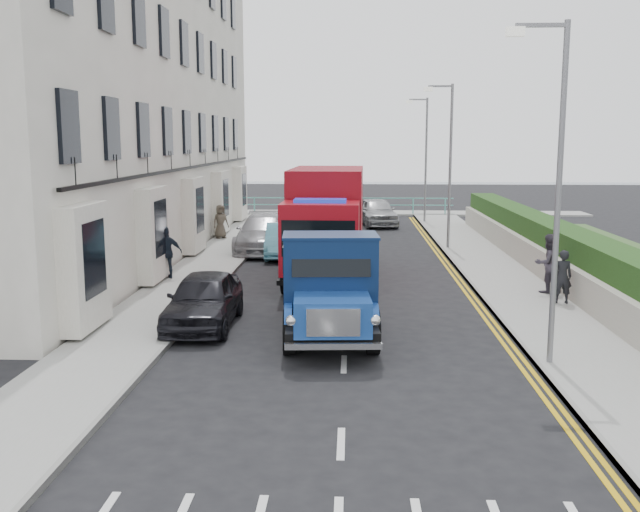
{
  "coord_description": "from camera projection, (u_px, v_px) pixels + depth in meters",
  "views": [
    {
      "loc": [
        0.14,
        -16.53,
        4.71
      ],
      "look_at": [
        -0.76,
        3.64,
        1.4
      ],
      "focal_mm": 40.0,
      "sensor_mm": 36.0,
      "label": 1
    }
  ],
  "objects": [
    {
      "name": "promenade",
      "position": [
        349.0,
        213.0,
        45.65
      ],
      "size": [
        30.0,
        2.5,
        0.12
      ],
      "primitive_type": "cube",
      "color": "gray",
      "rests_on": "ground"
    },
    {
      "name": "lamp_mid",
      "position": [
        448.0,
        157.0,
        30.04
      ],
      "size": [
        1.23,
        0.18,
        7.0
      ],
      "color": "slate",
      "rests_on": "ground"
    },
    {
      "name": "red_lorry",
      "position": [
        326.0,
        220.0,
        24.38
      ],
      "size": [
        2.57,
        7.15,
        3.72
      ],
      "rotation": [
        0.0,
        0.0,
        -0.02
      ],
      "color": "black",
      "rests_on": "ground"
    },
    {
      "name": "parked_car_mid",
      "position": [
        284.0,
        240.0,
        28.9
      ],
      "size": [
        1.66,
        4.11,
        1.33
      ],
      "primitive_type": "imported",
      "rotation": [
        0.0,
        0.0,
        0.06
      ],
      "color": "#65BED9",
      "rests_on": "ground"
    },
    {
      "name": "garden_east",
      "position": [
        549.0,
        247.0,
        25.48
      ],
      "size": [
        1.45,
        28.0,
        1.75
      ],
      "color": "#B2AD9E",
      "rests_on": "ground"
    },
    {
      "name": "parked_car_rear",
      "position": [
        263.0,
        233.0,
        30.26
      ],
      "size": [
        2.25,
        5.34,
        1.54
      ],
      "primitive_type": "imported",
      "rotation": [
        0.0,
        0.0,
        0.02
      ],
      "color": "#A2A1A5",
      "rests_on": "ground"
    },
    {
      "name": "ground",
      "position": [
        345.0,
        338.0,
        17.07
      ],
      "size": [
        120.0,
        120.0,
        0.0
      ],
      "primitive_type": "plane",
      "color": "black",
      "rests_on": "ground"
    },
    {
      "name": "lamp_far",
      "position": [
        424.0,
        152.0,
        39.9
      ],
      "size": [
        1.23,
        0.18,
        7.0
      ],
      "color": "slate",
      "rests_on": "ground"
    },
    {
      "name": "pedestrian_east_near",
      "position": [
        562.0,
        277.0,
        20.1
      ],
      "size": [
        0.57,
        0.38,
        1.53
      ],
      "primitive_type": "imported",
      "rotation": [
        0.0,
        0.0,
        3.11
      ],
      "color": "black",
      "rests_on": "pavement_east"
    },
    {
      "name": "terrace_west",
      "position": [
        118.0,
        79.0,
        29.14
      ],
      "size": [
        6.31,
        30.2,
        14.25
      ],
      "color": "silver",
      "rests_on": "ground"
    },
    {
      "name": "pedestrian_east_far",
      "position": [
        548.0,
        263.0,
        21.49
      ],
      "size": [
        1.05,
        0.93,
        1.79
      ],
      "primitive_type": "imported",
      "rotation": [
        0.0,
        0.0,
        3.49
      ],
      "color": "#38333E",
      "rests_on": "pavement_east"
    },
    {
      "name": "seafront_car_right",
      "position": [
        377.0,
        212.0,
        39.36
      ],
      "size": [
        2.49,
        4.7,
        1.52
      ],
      "primitive_type": "imported",
      "rotation": [
        0.0,
        0.0,
        0.16
      ],
      "color": "#9D9EA1",
      "rests_on": "ground"
    },
    {
      "name": "seafront_car_left",
      "position": [
        334.0,
        210.0,
        41.49
      ],
      "size": [
        3.68,
        5.26,
        1.33
      ],
      "primitive_type": "imported",
      "rotation": [
        0.0,
        0.0,
        2.8
      ],
      "color": "black",
      "rests_on": "ground"
    },
    {
      "name": "lamp_near",
      "position": [
        553.0,
        175.0,
        14.27
      ],
      "size": [
        1.23,
        0.18,
        7.0
      ],
      "color": "slate",
      "rests_on": "ground"
    },
    {
      "name": "sea_plane",
      "position": [
        350.0,
        184.0,
        76.22
      ],
      "size": [
        120.0,
        120.0,
        0.0
      ],
      "primitive_type": "plane",
      "color": "#4D5D69",
      "rests_on": "ground"
    },
    {
      "name": "seafront_railing",
      "position": [
        349.0,
        206.0,
        44.77
      ],
      "size": [
        13.0,
        0.08,
        1.11
      ],
      "color": "#59B2A5",
      "rests_on": "ground"
    },
    {
      "name": "parked_car_front",
      "position": [
        204.0,
        299.0,
        18.1
      ],
      "size": [
        1.65,
        4.07,
        1.38
      ],
      "primitive_type": "imported",
      "rotation": [
        0.0,
        0.0,
        0.0
      ],
      "color": "black",
      "rests_on": "ground"
    },
    {
      "name": "pedestrian_west_near",
      "position": [
        167.0,
        253.0,
        23.69
      ],
      "size": [
        1.1,
        0.79,
        1.73
      ],
      "primitive_type": "imported",
      "rotation": [
        0.0,
        0.0,
        3.54
      ],
      "color": "black",
      "rests_on": "pavement_west"
    },
    {
      "name": "pedestrian_west_far",
      "position": [
        221.0,
        221.0,
        33.42
      ],
      "size": [
        0.92,
        0.86,
        1.57
      ],
      "primitive_type": "imported",
      "rotation": [
        0.0,
        0.0,
        0.65
      ],
      "color": "#463D32",
      "rests_on": "pavement_west"
    },
    {
      "name": "bedford_lorry",
      "position": [
        330.0,
        294.0,
        16.52
      ],
      "size": [
        2.45,
        5.5,
        2.54
      ],
      "rotation": [
        0.0,
        0.0,
        0.06
      ],
      "color": "black",
      "rests_on": "ground"
    },
    {
      "name": "pavement_west",
      "position": [
        206.0,
        268.0,
        26.16
      ],
      "size": [
        2.4,
        38.0,
        0.12
      ],
      "primitive_type": "cube",
      "color": "gray",
      "rests_on": "ground"
    },
    {
      "name": "pavement_east",
      "position": [
        494.0,
        270.0,
        25.7
      ],
      "size": [
        2.6,
        38.0,
        0.12
      ],
      "primitive_type": "cube",
      "color": "gray",
      "rests_on": "ground"
    }
  ]
}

